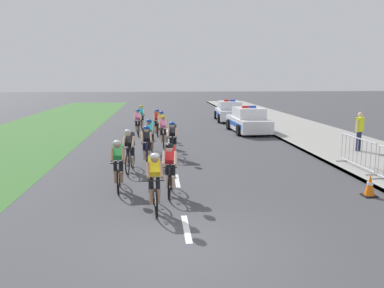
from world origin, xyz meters
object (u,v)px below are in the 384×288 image
traffic_cone_near (370,185)px  police_car_nearest (248,121)px  cyclist_fifth (173,139)px  cyclist_eighth (163,130)px  cyclist_sixth (147,145)px  cyclist_twelfth (161,125)px  cyclist_eleventh (141,117)px  cyclist_third (118,164)px  crowd_barrier_middle (357,153)px  cyclist_second (170,168)px  spectator_closest (359,129)px  cyclist_ninth (138,122)px  cyclist_lead (155,180)px  cyclist_tenth (157,122)px  police_car_second (229,112)px  cyclist_fourth (130,149)px  cyclist_seventh (150,136)px

traffic_cone_near → police_car_nearest: bearing=92.0°
cyclist_fifth → cyclist_eighth: (-0.34, 2.60, 0.00)m
cyclist_sixth → cyclist_twelfth: bearing=84.2°
cyclist_eleventh → cyclist_twelfth: size_ratio=1.00×
traffic_cone_near → cyclist_third: bearing=169.7°
cyclist_eighth → crowd_barrier_middle: cyclist_eighth is taller
cyclist_eleventh → cyclist_fifth: bearing=-80.0°
cyclist_second → spectator_closest: 9.86m
traffic_cone_near → cyclist_fifth: bearing=132.7°
cyclist_twelfth → cyclist_ninth: bearing=133.6°
cyclist_fifth → cyclist_twelfth: same height
cyclist_lead → cyclist_twelfth: same height
cyclist_eighth → cyclist_tenth: 3.56m
police_car_nearest → police_car_second: 6.21m
traffic_cone_near → cyclist_sixth: bearing=144.5°
police_car_nearest → spectator_closest: spectator_closest is taller
cyclist_twelfth → traffic_cone_near: cyclist_twelfth is taller
police_car_nearest → cyclist_tenth: bearing=-170.3°
cyclist_third → police_car_nearest: bearing=60.3°
crowd_barrier_middle → cyclist_eighth: bearing=141.0°
cyclist_second → cyclist_tenth: (-0.36, 11.21, 0.00)m
cyclist_fourth → cyclist_ninth: 8.39m
cyclist_seventh → police_car_second: 13.57m
cyclist_eighth → cyclist_tenth: size_ratio=1.00×
cyclist_seventh → cyclist_fourth: bearing=-101.8°
cyclist_fourth → cyclist_seventh: (0.66, 3.15, 0.00)m
cyclist_fourth → cyclist_twelfth: size_ratio=1.00×
cyclist_tenth → police_car_second: police_car_second is taller
cyclist_second → cyclist_eighth: (-0.07, 7.66, 0.00)m
cyclist_tenth → crowd_barrier_middle: 11.39m
cyclist_lead → police_car_second: size_ratio=0.38×
cyclist_second → cyclist_ninth: (-1.44, 11.28, 0.00)m
cyclist_second → police_car_nearest: police_car_nearest is taller
police_car_nearest → traffic_cone_near: police_car_nearest is taller
cyclist_sixth → cyclist_ninth: size_ratio=1.00×
crowd_barrier_middle → police_car_second: bearing=95.6°
cyclist_second → cyclist_fifth: (0.27, 5.06, 0.00)m
cyclist_eighth → cyclist_eleventh: 6.77m
cyclist_seventh → spectator_closest: bearing=-4.9°
police_car_second → traffic_cone_near: police_car_second is taller
cyclist_lead → cyclist_second: 1.39m
cyclist_seventh → police_car_nearest: 8.36m
cyclist_eighth → cyclist_seventh: bearing=-110.0°
cyclist_ninth → cyclist_eighth: bearing=-69.3°
cyclist_third → cyclist_ninth: (0.06, 10.64, 0.00)m
cyclist_second → cyclist_fourth: bearing=114.5°
cyclist_tenth → cyclist_twelfth: same height
cyclist_fourth → crowd_barrier_middle: (7.96, -0.66, -0.14)m
cyclist_eighth → cyclist_twelfth: size_ratio=1.00×
cyclist_tenth → cyclist_eleventh: same height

